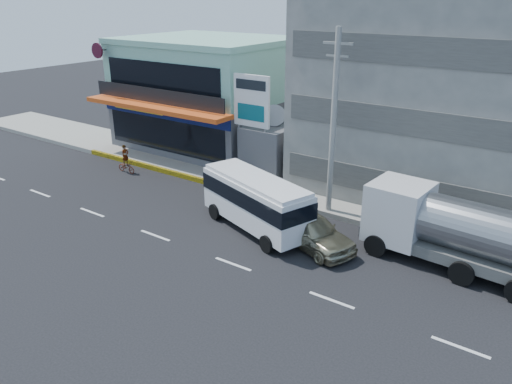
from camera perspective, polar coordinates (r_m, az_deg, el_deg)
ground at (r=26.00m, az=-11.45°, el=-4.90°), size 120.00×120.00×0.00m
sidewalk at (r=30.21m, az=8.39°, el=-0.48°), size 70.00×5.00×0.30m
shop_building at (r=39.64m, az=-5.43°, el=10.83°), size 12.40×11.70×8.00m
concrete_building at (r=31.83m, az=22.01°, el=12.17°), size 16.00×12.00×14.00m
gap_structure at (r=34.04m, az=2.96°, el=5.16°), size 3.00×6.00×3.50m
satellite_dish at (r=32.74m, az=2.08°, el=7.81°), size 1.50×1.50×0.15m
billboard at (r=31.26m, az=-0.50°, el=9.69°), size 2.60×0.18×6.90m
utility_pole_near at (r=26.44m, az=8.83°, el=7.67°), size 1.60×0.30×10.00m
minibus at (r=25.47m, az=0.00°, el=-0.79°), size 7.18×4.27×2.86m
sedan at (r=24.28m, az=6.34°, el=-4.37°), size 5.32×3.56×1.68m
tanker_truck at (r=23.64m, az=21.72°, el=-4.07°), size 8.67×3.26×3.35m
motorcycle_rider at (r=35.26m, az=-14.63°, el=3.17°), size 1.52×0.53×1.95m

